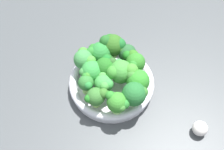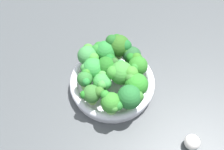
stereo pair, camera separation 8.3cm
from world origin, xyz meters
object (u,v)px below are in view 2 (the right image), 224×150
object	(u,v)px
broccoli_floret_5	(91,94)
broccoli_floret_8	(85,79)
bowl	(112,85)
broccoli_floret_4	(137,66)
broccoli_floret_2	(134,83)
broccoli_floret_3	(104,51)
broccoli_floret_11	(118,45)
garlic_bulb	(192,142)
broccoli_floret_7	(92,69)
broccoli_floret_12	(88,55)
broccoli_floret_10	(108,65)
broccoli_floret_0	(102,82)
broccoli_floret_1	(121,73)
broccoli_floret_6	(131,56)
broccoli_floret_13	(111,103)
broccoli_floret_9	(129,97)

from	to	relation	value
broccoli_floret_5	broccoli_floret_8	bearing A→B (deg)	-71.65
bowl	broccoli_floret_4	distance (cm)	9.54
broccoli_floret_2	broccoli_floret_3	bearing A→B (deg)	-58.45
broccoli_floret_4	broccoli_floret_11	bearing A→B (deg)	-57.59
broccoli_floret_11	garlic_bulb	world-z (taller)	broccoli_floret_11
broccoli_floret_7	broccoli_floret_8	world-z (taller)	broccoli_floret_7
broccoli_floret_12	garlic_bulb	xyz separation A→B (cm)	(-25.19, 25.33, -6.30)
broccoli_floret_10	garlic_bulb	world-z (taller)	broccoli_floret_10
broccoli_floret_5	broccoli_floret_10	distance (cm)	9.97
broccoli_floret_11	broccoli_floret_12	bearing A→B (deg)	16.46
broccoli_floret_2	broccoli_floret_12	distance (cm)	15.76
broccoli_floret_2	broccoli_floret_4	size ratio (longest dim) A/B	1.05
broccoli_floret_0	broccoli_floret_1	world-z (taller)	broccoli_floret_1
broccoli_floret_5	broccoli_floret_7	bearing A→B (deg)	-93.41
broccoli_floret_3	broccoli_floret_8	world-z (taller)	broccoli_floret_3
broccoli_floret_0	broccoli_floret_4	world-z (taller)	broccoli_floret_4
broccoli_floret_6	broccoli_floret_5	bearing A→B (deg)	45.14
broccoli_floret_2	broccoli_floret_13	world-z (taller)	broccoli_floret_2
broccoli_floret_5	broccoli_floret_11	distance (cm)	17.28
broccoli_floret_4	broccoli_floret_7	xyz separation A→B (cm)	(12.47, -0.15, -0.41)
bowl	broccoli_floret_2	bearing A→B (deg)	145.08
broccoli_floret_7	bowl	bearing A→B (deg)	160.31
broccoli_floret_6	garlic_bulb	xyz separation A→B (cm)	(-12.93, 24.79, -5.59)
broccoli_floret_0	broccoli_floret_12	distance (cm)	9.53
bowl	broccoli_floret_11	size ratio (longest dim) A/B	3.00
bowl	broccoli_floret_4	xyz separation A→B (cm)	(-7.07, -1.78, 6.14)
broccoli_floret_2	broccoli_floret_7	bearing A→B (deg)	-28.01
broccoli_floret_5	broccoli_floret_11	xyz separation A→B (cm)	(-8.43, -15.03, 1.29)
garlic_bulb	broccoli_floret_5	bearing A→B (deg)	-27.61
broccoli_floret_1	broccoli_floret_10	distance (cm)	4.76
broccoli_floret_9	broccoli_floret_12	world-z (taller)	broccoli_floret_9
broccoli_floret_8	broccoli_floret_2	bearing A→B (deg)	168.97
broccoli_floret_0	broccoli_floret_13	world-z (taller)	broccoli_floret_13
broccoli_floret_6	broccoli_floret_8	bearing A→B (deg)	28.06
broccoli_floret_2	broccoli_floret_10	bearing A→B (deg)	-44.28
broccoli_floret_0	broccoli_floret_13	bearing A→B (deg)	105.16
bowl	broccoli_floret_12	xyz separation A→B (cm)	(6.34, -6.28, 6.33)
broccoli_floret_5	broccoli_floret_9	bearing A→B (deg)	166.43
broccoli_floret_5	broccoli_floret_8	xyz separation A→B (cm)	(1.57, -4.73, 0.18)
broccoli_floret_12	broccoli_floret_4	bearing A→B (deg)	161.48
broccoli_floret_6	broccoli_floret_2	bearing A→B (deg)	88.39
broccoli_floret_13	garlic_bulb	bearing A→B (deg)	154.09
broccoli_floret_7	broccoli_floret_8	distance (cm)	3.91
broccoli_floret_4	broccoli_floret_5	xyz separation A→B (cm)	(12.95, 7.91, -0.47)
broccoli_floret_10	broccoli_floret_11	world-z (taller)	broccoli_floret_11
broccoli_floret_2	broccoli_floret_12	world-z (taller)	broccoli_floret_2
broccoli_floret_7	garlic_bulb	bearing A→B (deg)	139.12
broccoli_floret_3	broccoli_floret_6	size ratio (longest dim) A/B	1.15
broccoli_floret_2	broccoli_floret_6	xyz separation A→B (cm)	(-0.27, -9.68, -0.60)
broccoli_floret_10	bowl	bearing A→B (deg)	111.91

